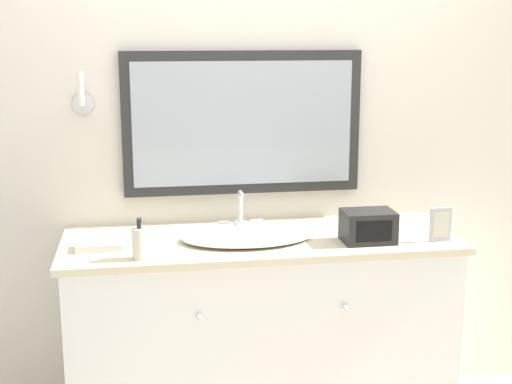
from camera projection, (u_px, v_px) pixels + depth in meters
wall_back at (248, 141)px, 3.30m from camera, size 8.00×0.18×2.55m
vanity_counter at (260, 335)px, 3.16m from camera, size 1.68×0.61×0.91m
sink_basin at (246, 235)px, 3.02m from camera, size 0.55×0.39×0.17m
soap_bottle at (140, 243)px, 2.75m from camera, size 0.06×0.06×0.17m
appliance_box at (368, 226)px, 2.98m from camera, size 0.21×0.16×0.13m
picture_frame at (441, 225)px, 2.98m from camera, size 0.09×0.01×0.14m
hand_towel_near_sink at (100, 246)px, 2.89m from camera, size 0.19×0.11×0.03m
hand_towel_far_corner at (374, 222)px, 3.22m from camera, size 0.15×0.14×0.04m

